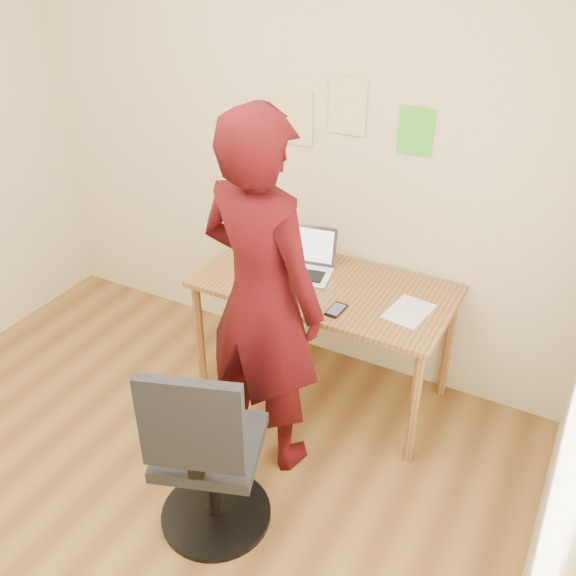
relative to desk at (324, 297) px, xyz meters
The scene contains 10 objects.
room 1.60m from the desk, 107.21° to the right, with size 3.58×3.58×2.78m.
desk is the anchor object (origin of this frame).
laptop 0.23m from the desk, 156.49° to the left, with size 0.37×0.34×0.24m.
paper_sheet 0.50m from the desk, ahead, with size 0.19×0.27×0.00m, color white.
phone 0.28m from the desk, 51.97° to the right, with size 0.08×0.14×0.01m.
wall_note_left 1.00m from the desk, 136.17° to the left, with size 0.21×0.00×0.30m, color #E1D487.
wall_note_mid 1.03m from the desk, 100.52° to the left, with size 0.21×0.00×0.30m, color #E1D487.
wall_note_right 1.00m from the desk, 48.99° to the left, with size 0.18×0.00×0.24m, color #4BC72C.
office_chair 1.16m from the desk, 91.05° to the right, with size 0.57×0.58×1.01m.
person 0.62m from the desk, 97.65° to the right, with size 0.68×0.45×1.87m, color #3D080B.
Camera 1 is at (1.65, -1.35, 2.56)m, focal length 40.00 mm.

